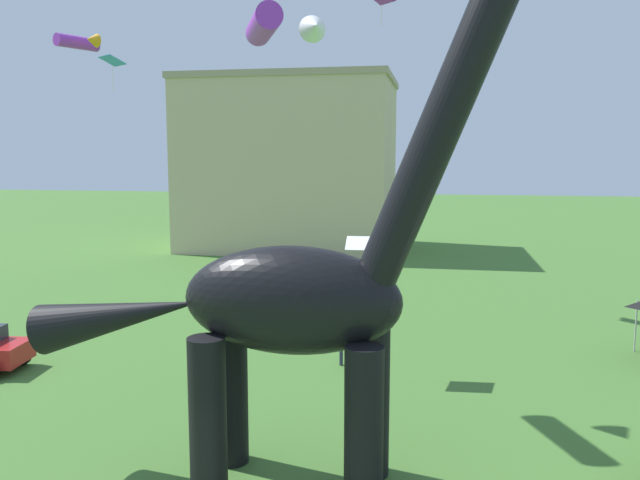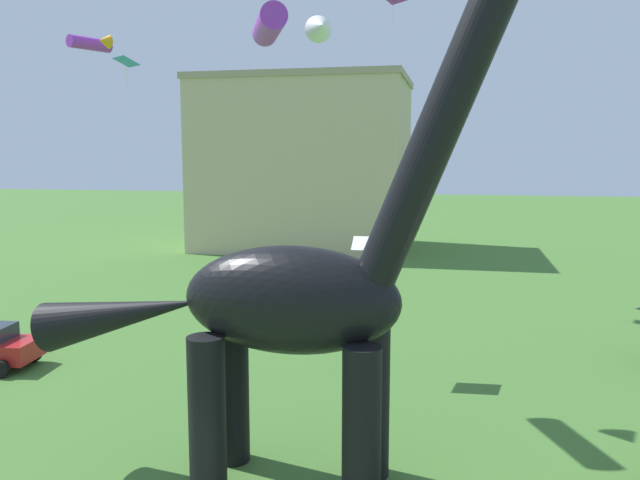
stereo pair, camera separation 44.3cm
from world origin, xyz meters
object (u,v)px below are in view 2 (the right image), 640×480
Objects in this scene: person_near_flyer at (350,340)px; kite_mid_left at (374,244)px; person_far_spectator at (215,353)px; kite_mid_right at (280,26)px; kite_trailing at (126,62)px; kite_drifting at (93,43)px; dinosaur_sculpture at (289,300)px; person_strolling_adult at (54,322)px.

kite_mid_left is (0.90, -0.56, 3.69)m from person_near_flyer.
kite_mid_right is (2.52, -0.29, 10.83)m from person_far_spectator.
kite_mid_right is (13.42, -14.81, -1.35)m from kite_trailing.
kite_mid_left is at bearing -20.81° from kite_drifting.
kite_drifting is at bearing -71.74° from kite_trailing.
kite_mid_left is (0.88, 8.19, 0.21)m from dinosaur_sculpture.
kite_trailing is at bearing 108.26° from kite_drifting.
person_strolling_adult is at bearing 174.62° from dinosaur_sculpture.
person_far_spectator is at bearing 173.38° from kite_mid_right.
dinosaur_sculpture is at bearing -73.00° from kite_mid_right.
dinosaur_sculpture is 7.66× the size of person_near_flyer.
dinosaur_sculpture is at bearing 7.51° from person_far_spectator.
kite_mid_left is at bearing 82.04° from person_far_spectator.
person_near_flyer is 11.26m from kite_mid_right.
kite_trailing is (-16.16, 12.71, 8.44)m from kite_mid_left.
kite_mid_left is 16.75m from kite_drifting.
kite_drifting reaches higher than person_strolling_adult.
kite_drifting reaches higher than person_far_spectator.
kite_mid_left is at bearing -19.91° from person_strolling_adult.
kite_drifting is at bearing -156.72° from person_far_spectator.
dinosaur_sculpture is 10.99× the size of person_strolling_adult.
person_far_spectator is (8.65, -3.37, 0.24)m from person_strolling_adult.
person_strolling_adult is 0.37× the size of kite_mid_right.
dinosaur_sculpture is at bearing -53.82° from kite_trailing.
kite_mid_left is at bearing 115.30° from dinosaur_sculpture.
kite_drifting is 1.08× the size of kite_trailing.
kite_mid_left is 0.63× the size of kite_mid_right.
person_strolling_adult is 0.70× the size of person_near_flyer.
person_near_flyer is 0.77× the size of kite_drifting.
person_strolling_adult is 14.55m from kite_mid_left.
kite_trailing is 20.03m from kite_mid_right.
kite_mid_left is 7.88m from kite_mid_right.
person_near_flyer is 0.85× the size of kite_mid_left.
person_strolling_adult is 12.67m from kite_drifting.
kite_drifting is (-12.79, 4.64, 11.84)m from person_near_flyer.
kite_mid_right reaches higher than person_strolling_adult.
dinosaur_sculpture is at bearing -50.32° from person_strolling_adult.
person_strolling_adult is (-13.03, 9.75, -3.78)m from dinosaur_sculpture.
kite_mid_right is (-1.84, -2.66, 10.78)m from person_near_flyer.
person_strolling_adult is 0.59× the size of kite_mid_left.
person_strolling_adult is 13.05m from person_near_flyer.
person_near_flyer is at bearing 121.55° from dinosaur_sculpture.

